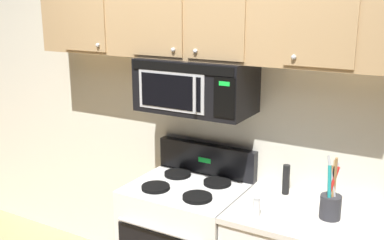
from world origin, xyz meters
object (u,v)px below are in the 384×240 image
at_px(over_range_microwave, 196,85).
at_px(salt_shaker, 257,207).
at_px(utensil_crock_charcoal, 331,202).
at_px(pepper_mill, 286,180).

distance_m(over_range_microwave, salt_shaker, 0.89).
bearing_deg(over_range_microwave, utensil_crock_charcoal, -6.33).
xyz_separation_m(utensil_crock_charcoal, salt_shaker, (-0.38, -0.19, -0.04)).
bearing_deg(salt_shaker, over_range_microwave, 152.99).
relative_size(utensil_crock_charcoal, pepper_mill, 1.94).
bearing_deg(over_range_microwave, salt_shaker, -27.01).
bearing_deg(salt_shaker, pepper_mill, 83.56).
relative_size(utensil_crock_charcoal, salt_shaker, 3.36).
xyz_separation_m(over_range_microwave, pepper_mill, (0.62, 0.10, -0.58)).
height_order(over_range_microwave, salt_shaker, over_range_microwave).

